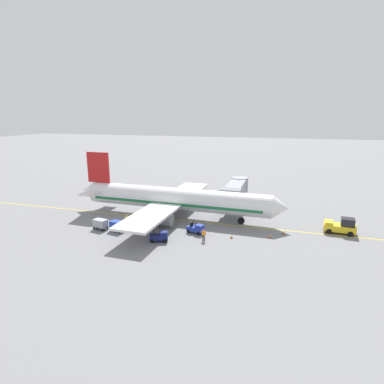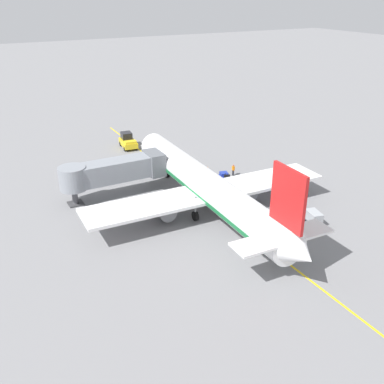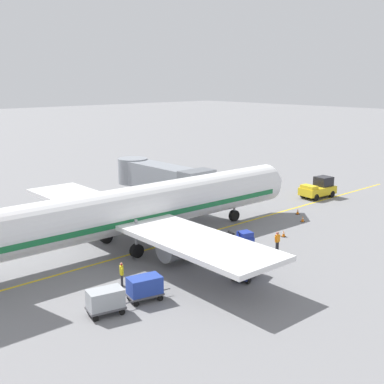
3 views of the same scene
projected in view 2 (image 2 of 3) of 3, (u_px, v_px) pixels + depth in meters
name	position (u px, v px, depth m)	size (l,w,h in m)	color
ground_plane	(220.00, 211.00, 53.12)	(400.00, 400.00, 0.00)	slate
gate_lead_in_line	(220.00, 211.00, 53.12)	(0.24, 80.00, 0.01)	gold
parked_airliner	(206.00, 186.00, 52.08)	(30.13, 37.28, 10.63)	white
jet_bridge	(113.00, 171.00, 55.67)	(13.47, 3.50, 4.98)	gray
pushback_tractor	(128.00, 141.00, 73.93)	(2.64, 4.60, 2.40)	gold
baggage_tug_lead	(269.00, 183.00, 59.06)	(1.98, 2.76, 1.62)	navy
baggage_tug_trailing	(225.00, 179.00, 60.35)	(1.84, 2.73, 1.62)	#1E339E
baggage_cart_front	(297.00, 207.00, 52.10)	(1.75, 2.98, 1.58)	#4C4C51
baggage_cart_second_in_train	(314.00, 217.00, 49.78)	(1.75, 2.98, 1.58)	#4C4C51
ground_crew_wing_walker	(233.00, 169.00, 62.81)	(0.25, 0.72, 1.69)	#232328
ground_crew_loader	(277.00, 211.00, 51.02)	(0.68, 0.42, 1.69)	#232328
safety_cone_nose_left	(164.00, 158.00, 69.12)	(0.36, 0.36, 0.59)	black
safety_cone_nose_right	(208.00, 168.00, 65.02)	(0.36, 0.36, 0.59)	black
safety_cone_wing_tip	(181.00, 159.00, 68.45)	(0.36, 0.36, 0.59)	black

